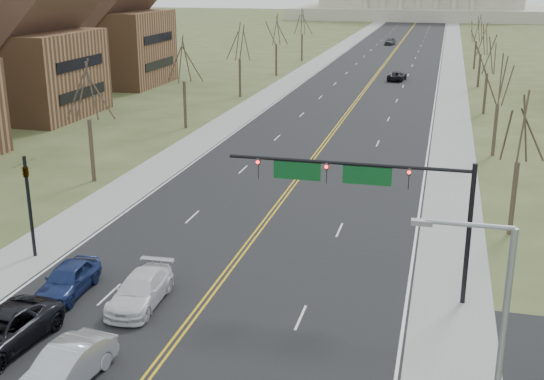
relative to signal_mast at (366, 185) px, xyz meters
The scene contains 28 objects.
road 96.96m from the signal_mast, 94.41° to the left, with size 20.00×380.00×0.01m, color black.
cross_road 12.03m from the signal_mast, 134.80° to the right, with size 120.00×14.00×0.01m, color black.
sidewalk_left 98.61m from the signal_mast, 101.39° to the left, with size 4.00×380.00×0.03m, color gray.
sidewalk_right 96.78m from the signal_mast, 87.30° to the left, with size 4.00×380.00×0.03m, color gray.
center_line 96.96m from the signal_mast, 94.41° to the left, with size 0.42×380.00×0.01m, color gold.
edge_line_left 98.20m from the signal_mast, 100.13° to the left, with size 0.15×380.00×0.01m, color silver.
edge_line_right 96.70m from the signal_mast, 88.60° to the left, with size 0.15×380.00×0.01m, color silver.
signal_mast is the anchor object (origin of this frame).
signal_left 19.06m from the signal_mast, behind, with size 0.32×0.36×6.00m.
street_light 14.51m from the signal_mast, 68.59° to the right, with size 2.90×0.25×9.07m.
tree_r_0 13.26m from the signal_mast, 52.51° to the left, with size 3.74×3.74×8.50m.
tree_l_0 27.17m from the signal_mast, 147.71° to the left, with size 3.96×3.96×9.00m.
tree_r_1 31.56m from the signal_mast, 75.21° to the left, with size 3.74×3.74×8.50m.
tree_l_1 41.45m from the signal_mast, 123.63° to the left, with size 3.96×3.96×9.00m.
tree_r_2 51.15m from the signal_mast, 80.94° to the left, with size 3.74×3.74×8.50m.
tree_l_2 59.15m from the signal_mast, 112.83° to the left, with size 3.96×3.96×9.00m.
tree_r_3 70.96m from the signal_mast, 83.48° to the left, with size 3.74×3.74×8.50m.
tree_l_3 77.96m from the signal_mast, 107.12° to the left, with size 3.96×3.96×9.00m.
tree_r_4 90.86m from the signal_mast, 84.91° to the left, with size 3.74×3.74×8.50m.
tree_l_4 97.25m from the signal_mast, 103.65° to the left, with size 3.96×3.96×9.00m.
bldg_left_mid 56.81m from the signal_mast, 139.96° to the left, with size 15.10×14.28×20.75m.
bldg_left_far 75.76m from the signal_mast, 126.91° to the left, with size 17.10×14.28×23.25m.
car_sb_inner_lead 16.04m from the signal_mast, 132.42° to the right, with size 1.73×4.96×1.63m, color #AAADB2.
car_sb_outer_lead 17.98m from the signal_mast, 147.03° to the right, with size 2.75×5.96×1.66m, color black.
car_sb_inner_second 12.25m from the signal_mast, 158.52° to the right, with size 2.11×5.20×1.51m, color silver.
car_sb_outer_second 15.79m from the signal_mast, 164.90° to the right, with size 1.90×4.71×1.61m, color navy.
car_far_nb 74.38m from the signal_mast, 92.91° to the left, with size 2.31×5.00×1.39m, color black.
car_far_sb 129.62m from the signal_mast, 94.20° to the left, with size 1.93×4.80×1.63m, color #44464B.
Camera 1 is at (10.83, -18.52, 15.65)m, focal length 45.00 mm.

